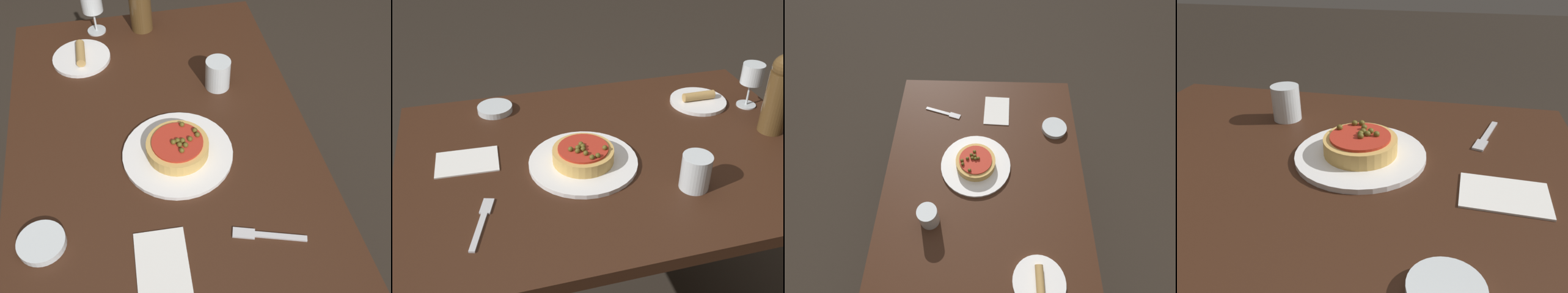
% 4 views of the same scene
% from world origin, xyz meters
% --- Properties ---
extents(dining_table, '(1.17, 0.83, 0.73)m').
position_xyz_m(dining_table, '(0.00, 0.00, 0.63)').
color(dining_table, '#381E11').
rests_on(dining_table, ground_plane).
extents(dinner_plate, '(0.29, 0.29, 0.01)m').
position_xyz_m(dinner_plate, '(0.09, 0.04, 0.74)').
color(dinner_plate, white).
rests_on(dinner_plate, dining_table).
extents(pizza, '(0.16, 0.16, 0.05)m').
position_xyz_m(pizza, '(0.09, 0.04, 0.77)').
color(pizza, tan).
rests_on(pizza, dinner_plate).
extents(wine_glass, '(0.07, 0.07, 0.15)m').
position_xyz_m(wine_glass, '(-0.51, -0.14, 0.84)').
color(wine_glass, silver).
rests_on(wine_glass, dining_table).
extents(wine_bottle, '(0.07, 0.07, 0.30)m').
position_xyz_m(wine_bottle, '(-0.49, 0.02, 0.86)').
color(wine_bottle, brown).
rests_on(wine_bottle, dining_table).
extents(water_cup, '(0.07, 0.07, 0.09)m').
position_xyz_m(water_cup, '(-0.15, 0.20, 0.78)').
color(water_cup, silver).
rests_on(water_cup, dining_table).
extents(side_bowl, '(0.11, 0.11, 0.02)m').
position_xyz_m(side_bowl, '(0.29, -0.31, 0.74)').
color(side_bowl, silver).
rests_on(side_bowl, dining_table).
extents(fork, '(0.07, 0.17, 0.00)m').
position_xyz_m(fork, '(0.37, 0.19, 0.74)').
color(fork, silver).
rests_on(fork, dining_table).
extents(side_plate, '(0.18, 0.18, 0.04)m').
position_xyz_m(side_plate, '(-0.36, -0.20, 0.74)').
color(side_plate, white).
rests_on(side_plate, dining_table).
extents(paper_napkin, '(0.17, 0.12, 0.00)m').
position_xyz_m(paper_napkin, '(0.39, -0.05, 0.73)').
color(paper_napkin, white).
rests_on(paper_napkin, dining_table).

